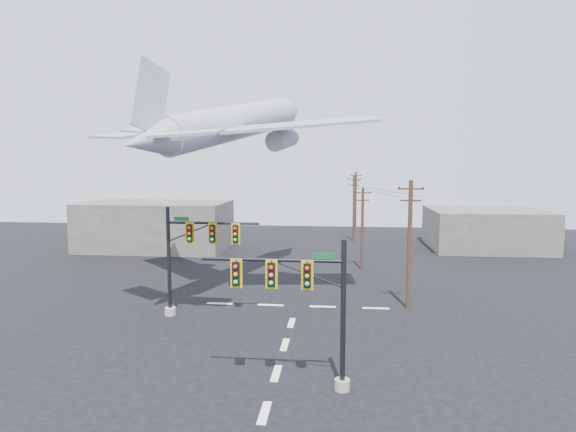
# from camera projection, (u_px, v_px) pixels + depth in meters

# --- Properties ---
(ground) EXTENTS (120.00, 120.00, 0.00)m
(ground) POSITION_uv_depth(u_px,v_px,m) (276.00, 373.00, 24.88)
(ground) COLOR black
(ground) RESTS_ON ground
(lane_markings) EXTENTS (14.00, 21.20, 0.01)m
(lane_markings) POSITION_uv_depth(u_px,v_px,m) (287.00, 337.00, 30.15)
(lane_markings) COLOR white
(lane_markings) RESTS_ON ground
(signal_mast_near) EXTENTS (7.13, 0.80, 7.31)m
(signal_mast_near) POSITION_uv_depth(u_px,v_px,m) (307.00, 305.00, 22.73)
(signal_mast_near) COLOR gray
(signal_mast_near) RESTS_ON ground
(signal_mast_far) EXTENTS (6.90, 0.86, 7.81)m
(signal_mast_far) POSITION_uv_depth(u_px,v_px,m) (191.00, 255.00, 33.82)
(signal_mast_far) COLOR gray
(signal_mast_far) RESTS_ON ground
(utility_pole_a) EXTENTS (1.93, 0.32, 9.62)m
(utility_pole_a) POSITION_uv_depth(u_px,v_px,m) (409.00, 242.00, 35.56)
(utility_pole_a) COLOR #452C1D
(utility_pole_a) RESTS_ON ground
(utility_pole_b) EXTENTS (1.71, 0.44, 8.48)m
(utility_pole_b) POSITION_uv_depth(u_px,v_px,m) (362.00, 227.00, 48.95)
(utility_pole_b) COLOR #452C1D
(utility_pole_b) RESTS_ON ground
(utility_pole_c) EXTENTS (1.92, 0.32, 9.36)m
(utility_pole_c) POSITION_uv_depth(u_px,v_px,m) (354.00, 206.00, 67.28)
(utility_pole_c) COLOR #452C1D
(utility_pole_c) RESTS_ON ground
(utility_pole_d) EXTENTS (1.92, 0.76, 9.56)m
(utility_pole_d) POSITION_uv_depth(u_px,v_px,m) (356.00, 199.00, 80.77)
(utility_pole_d) COLOR #452C1D
(utility_pole_d) RESTS_ON ground
(power_lines) EXTENTS (4.86, 45.48, 0.52)m
(power_lines) POSITION_uv_depth(u_px,v_px,m) (362.00, 184.00, 57.83)
(power_lines) COLOR black
(airliner) EXTENTS (23.67, 25.63, 7.49)m
(airliner) POSITION_uv_depth(u_px,v_px,m) (235.00, 123.00, 40.50)
(airliner) COLOR #A9AEB5
(building_left) EXTENTS (18.00, 10.00, 6.00)m
(building_left) POSITION_uv_depth(u_px,v_px,m) (156.00, 226.00, 61.25)
(building_left) COLOR slate
(building_left) RESTS_ON ground
(building_right) EXTENTS (14.00, 12.00, 5.00)m
(building_right) POSITION_uv_depth(u_px,v_px,m) (486.00, 229.00, 61.87)
(building_right) COLOR slate
(building_right) RESTS_ON ground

